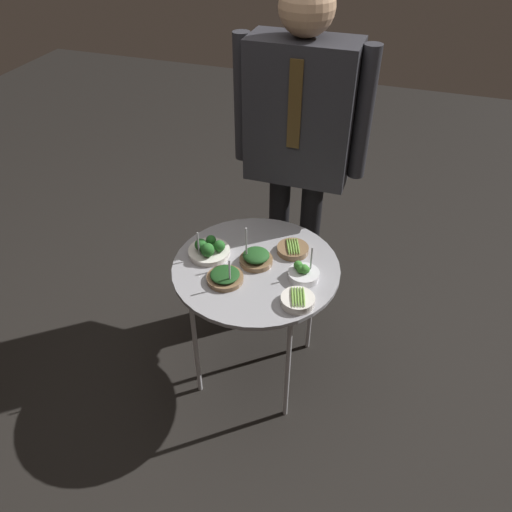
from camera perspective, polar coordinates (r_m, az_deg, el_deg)
The scene contains 9 objects.
ground_plane at distance 2.46m, azimuth 0.00°, elevation -12.52°, with size 8.00×8.00×0.00m, color black.
serving_cart at distance 2.03m, azimuth 0.00°, elevation -2.04°, with size 0.68×0.68×0.64m.
bowl_asparagus_far_rim at distance 2.07m, azimuth 4.23°, elevation 0.79°, with size 0.13×0.13×0.03m.
bowl_spinach_front_right at distance 2.00m, azimuth -0.00°, elevation -0.20°, with size 0.14×0.14×0.18m.
bowl_broccoli_mid_right at distance 2.05m, azimuth -5.39°, elevation 0.76°, with size 0.17×0.17×0.13m.
bowl_spinach_near_rim at distance 1.93m, azimuth -3.56°, elevation -2.39°, with size 0.14×0.14×0.13m.
bowl_asparagus_back_right at distance 1.84m, azimuth 4.79°, elevation -5.05°, with size 0.13×0.13×0.04m.
bowl_broccoli_front_center at distance 1.94m, azimuth 5.44°, elevation -1.93°, with size 0.12×0.12×0.14m.
waiter_figure at distance 2.20m, azimuth 5.03°, elevation 14.22°, with size 0.59×0.22×1.60m.
Camera 1 is at (0.49, -1.46, 1.92)m, focal length 35.00 mm.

